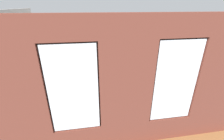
# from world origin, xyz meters

# --- Properties ---
(ground_plane) EXTENTS (6.86, 5.61, 0.10)m
(ground_plane) POSITION_xyz_m (0.00, 0.00, -0.05)
(ground_plane) COLOR brown
(brick_wall_with_windows) EXTENTS (6.26, 0.30, 3.06)m
(brick_wall_with_windows) POSITION_xyz_m (-0.00, 2.42, 1.50)
(brick_wall_with_windows) COLOR brown
(brick_wall_with_windows) RESTS_ON ground_plane
(white_wall_right) EXTENTS (0.10, 4.61, 3.06)m
(white_wall_right) POSITION_xyz_m (3.08, 0.20, 1.53)
(white_wall_right) COLOR silver
(white_wall_right) RESTS_ON ground_plane
(couch_by_window) EXTENTS (1.87, 0.87, 0.80)m
(couch_by_window) POSITION_xyz_m (0.24, 1.78, 0.33)
(couch_by_window) COLOR black
(couch_by_window) RESTS_ON ground_plane
(couch_left) EXTENTS (0.92, 2.04, 0.80)m
(couch_left) POSITION_xyz_m (-2.43, 0.29, 0.33)
(couch_left) COLOR black
(couch_left) RESTS_ON ground_plane
(coffee_table) EXTENTS (1.28, 0.75, 0.42)m
(coffee_table) POSITION_xyz_m (-0.05, -0.30, 0.36)
(coffee_table) COLOR tan
(coffee_table) RESTS_ON ground_plane
(cup_ceramic) EXTENTS (0.08, 0.08, 0.09)m
(cup_ceramic) POSITION_xyz_m (-0.14, -0.19, 0.46)
(cup_ceramic) COLOR #4C4C51
(cup_ceramic) RESTS_ON coffee_table
(candle_jar) EXTENTS (0.08, 0.08, 0.10)m
(candle_jar) POSITION_xyz_m (-0.40, -0.43, 0.47)
(candle_jar) COLOR #B7333D
(candle_jar) RESTS_ON coffee_table
(table_plant_small) EXTENTS (0.13, 0.13, 0.21)m
(table_plant_small) POSITION_xyz_m (-0.05, -0.30, 0.53)
(table_plant_small) COLOR gray
(table_plant_small) RESTS_ON coffee_table
(remote_gray) EXTENTS (0.06, 0.17, 0.02)m
(remote_gray) POSITION_xyz_m (0.34, -0.19, 0.43)
(remote_gray) COLOR #59595B
(remote_gray) RESTS_ON coffee_table
(media_console) EXTENTS (1.02, 0.42, 0.51)m
(media_console) POSITION_xyz_m (2.78, -0.38, 0.26)
(media_console) COLOR black
(media_console) RESTS_ON ground_plane
(tv_flatscreen) EXTENTS (1.18, 0.20, 0.78)m
(tv_flatscreen) POSITION_xyz_m (2.78, -0.39, 0.90)
(tv_flatscreen) COLOR black
(tv_flatscreen) RESTS_ON media_console
(papasan_chair) EXTENTS (1.06, 1.06, 0.68)m
(papasan_chair) POSITION_xyz_m (-0.04, -1.41, 0.44)
(papasan_chair) COLOR olive
(papasan_chair) RESTS_ON ground_plane
(potted_plant_between_couches) EXTENTS (0.90, 0.85, 1.45)m
(potted_plant_between_couches) POSITION_xyz_m (-1.14, 1.72, 0.91)
(potted_plant_between_couches) COLOR brown
(potted_plant_between_couches) RESTS_ON ground_plane
(potted_plant_beside_window_right) EXTENTS (1.23, 1.20, 1.24)m
(potted_plant_beside_window_right) POSITION_xyz_m (1.94, 1.87, 0.68)
(potted_plant_beside_window_right) COLOR gray
(potted_plant_beside_window_right) RESTS_ON ground_plane
(potted_plant_mid_room_small) EXTENTS (0.38, 0.38, 0.59)m
(potted_plant_mid_room_small) POSITION_xyz_m (-0.97, -0.53, 0.41)
(potted_plant_mid_room_small) COLOR gray
(potted_plant_mid_room_small) RESTS_ON ground_plane
(potted_plant_by_left_couch) EXTENTS (0.32, 0.32, 0.59)m
(potted_plant_by_left_couch) POSITION_xyz_m (-2.03, -1.17, 0.39)
(potted_plant_by_left_couch) COLOR beige
(potted_plant_by_left_couch) RESTS_ON ground_plane
(potted_plant_foreground_right) EXTENTS (0.98, 1.07, 1.26)m
(potted_plant_foreground_right) POSITION_xyz_m (2.49, -1.74, 0.70)
(potted_plant_foreground_right) COLOR gray
(potted_plant_foreground_right) RESTS_ON ground_plane
(potted_plant_near_tv) EXTENTS (0.53, 0.53, 0.83)m
(potted_plant_near_tv) POSITION_xyz_m (2.23, 0.58, 0.54)
(potted_plant_near_tv) COLOR gray
(potted_plant_near_tv) RESTS_ON ground_plane
(potted_plant_corner_far_left) EXTENTS (0.54, 0.54, 0.72)m
(potted_plant_corner_far_left) POSITION_xyz_m (-2.58, 1.88, 0.49)
(potted_plant_corner_far_left) COLOR #47423D
(potted_plant_corner_far_left) RESTS_ON ground_plane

